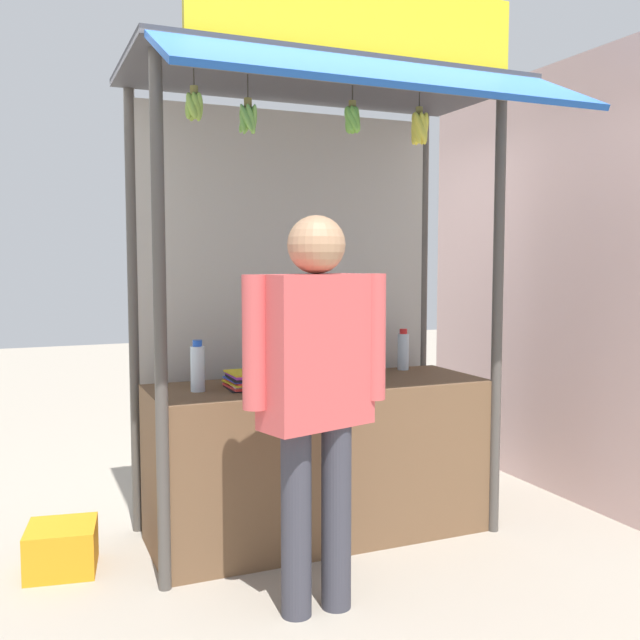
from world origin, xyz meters
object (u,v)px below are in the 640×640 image
water_bottle_mid_left (198,367)px  banana_bunch_rightmost (352,119)px  plastic_crate (62,548)px  magazine_stack_center (249,380)px  water_bottle_front_left (280,358)px  water_bottle_mid_right (366,354)px  water_bottle_left (403,351)px  banana_bunch_leftmost (248,118)px  water_bottle_rear_center (361,356)px  banana_bunch_inner_right (419,128)px  magazine_stack_back_right (347,379)px  banana_bunch_inner_left (194,106)px  vendor_person (316,377)px

water_bottle_mid_left → banana_bunch_rightmost: banana_bunch_rightmost is taller
water_bottle_mid_left → plastic_crate: size_ratio=0.81×
magazine_stack_center → water_bottle_front_left: bearing=10.5°
magazine_stack_center → water_bottle_mid_right: bearing=7.1°
water_bottle_left → banana_bunch_leftmost: bearing=-150.9°
water_bottle_mid_left → banana_bunch_rightmost: bearing=-33.7°
water_bottle_rear_center → banana_bunch_inner_right: bearing=-90.0°
water_bottle_left → banana_bunch_rightmost: (-0.68, -0.67, 1.24)m
water_bottle_front_left → banana_bunch_rightmost: bearing=-65.6°
water_bottle_mid_right → banana_bunch_leftmost: 1.56m
water_bottle_rear_center → magazine_stack_back_right: bearing=-130.7°
water_bottle_mid_left → magazine_stack_center: (0.27, -0.02, -0.08)m
banana_bunch_inner_left → vendor_person: size_ratio=0.13×
banana_bunch_inner_left → banana_bunch_rightmost: same height
banana_bunch_leftmost → plastic_crate: (-0.83, 0.50, -2.08)m
banana_bunch_leftmost → vendor_person: banana_bunch_leftmost is taller
water_bottle_mid_left → vendor_person: vendor_person is taller
magazine_stack_back_right → banana_bunch_leftmost: (-0.69, -0.40, 1.31)m
magazine_stack_back_right → banana_bunch_inner_right: (0.21, -0.40, 1.32)m
water_bottle_left → plastic_crate: size_ratio=0.77×
water_bottle_front_left → banana_bunch_inner_left: bearing=-140.9°
magazine_stack_back_right → water_bottle_mid_left: bearing=176.7°
banana_bunch_inner_left → water_bottle_left: bearing=24.9°
banana_bunch_inner_left → vendor_person: (0.43, -0.37, -1.18)m
water_bottle_mid_right → banana_bunch_leftmost: banana_bunch_leftmost is taller
water_bottle_rear_center → vendor_person: size_ratio=0.13×
banana_bunch_inner_left → vendor_person: banana_bunch_inner_left is taller
banana_bunch_inner_right → banana_bunch_leftmost: (-0.90, 0.00, -0.02)m
magazine_stack_back_right → plastic_crate: bearing=176.0°
water_bottle_left → banana_bunch_leftmost: size_ratio=0.94×
water_bottle_left → banana_bunch_leftmost: banana_bunch_leftmost is taller
banana_bunch_inner_left → banana_bunch_leftmost: same height
water_bottle_left → magazine_stack_back_right: bearing=-151.9°
banana_bunch_leftmost → water_bottle_left: bearing=29.1°
banana_bunch_inner_right → banana_bunch_rightmost: (-0.37, -0.00, 0.01)m
water_bottle_rear_center → vendor_person: (-0.72, -1.02, 0.07)m
banana_bunch_leftmost → water_bottle_mid_left: bearing=107.9°
plastic_crate → banana_bunch_inner_left: bearing=-40.8°
water_bottle_rear_center → banana_bunch_inner_right: size_ratio=0.86×
water_bottle_front_left → magazine_stack_center: (-0.19, -0.03, -0.10)m
water_bottle_mid_right → banana_bunch_inner_left: 1.73m
water_bottle_rear_center → magazine_stack_center: 0.81m
water_bottle_front_left → banana_bunch_leftmost: bearing=-124.8°
water_bottle_mid_right → banana_bunch_leftmost: bearing=-149.3°
vendor_person → plastic_crate: bearing=123.1°
water_bottle_mid_right → banana_bunch_inner_right: bearing=-86.2°
water_bottle_front_left → water_bottle_rear_center: 0.61m
magazine_stack_center → banana_bunch_inner_right: bearing=-28.8°
magazine_stack_back_right → banana_bunch_leftmost: banana_bunch_leftmost is taller
water_bottle_rear_center → magazine_stack_center: (-0.77, -0.22, -0.06)m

